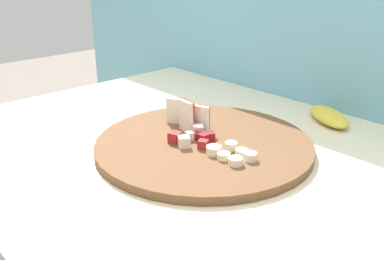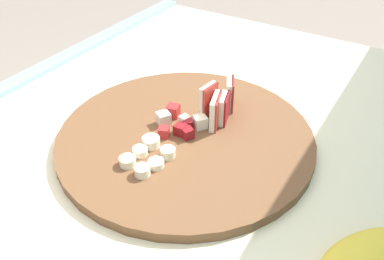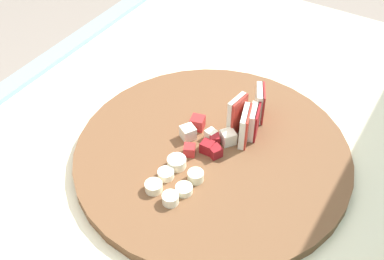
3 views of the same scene
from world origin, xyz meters
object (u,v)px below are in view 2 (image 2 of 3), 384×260
at_px(apple_wedge_fan, 220,104).
at_px(apple_dice_pile, 180,122).
at_px(cutting_board, 186,138).
at_px(banana_slice_rows, 148,155).
at_px(banana_peel, 368,255).

relative_size(apple_wedge_fan, apple_dice_pile, 1.24).
xyz_separation_m(cutting_board, apple_dice_pile, (-0.01, -0.02, 0.02)).
distance_m(cutting_board, banana_slice_rows, 0.09).
bearing_deg(banana_peel, apple_dice_pile, -106.46).
bearing_deg(cutting_board, apple_dice_pile, -122.13).
xyz_separation_m(apple_dice_pile, banana_slice_rows, (0.10, 0.00, -0.00)).
bearing_deg(apple_dice_pile, cutting_board, 57.87).
xyz_separation_m(apple_dice_pile, banana_peel, (0.10, 0.34, -0.01)).
bearing_deg(apple_wedge_fan, cutting_board, -19.31).
distance_m(cutting_board, apple_dice_pile, 0.03).
bearing_deg(banana_peel, apple_wedge_fan, -118.61).
height_order(cutting_board, apple_dice_pile, apple_dice_pile).
bearing_deg(apple_dice_pile, banana_peel, 73.54).
height_order(banana_slice_rows, banana_peel, banana_slice_rows).
bearing_deg(apple_dice_pile, banana_slice_rows, 2.42).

